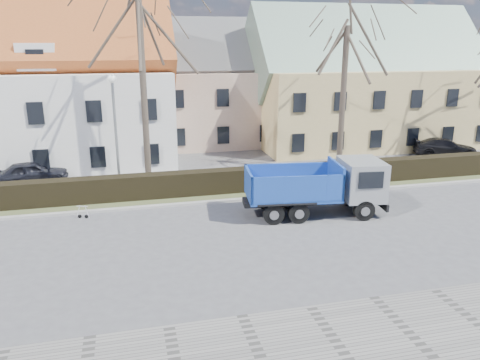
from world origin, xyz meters
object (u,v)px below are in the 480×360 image
object	(u,v)px
dump_truck	(310,188)
parked_car_b	(445,147)
parked_car_a	(32,173)
cart_frame	(78,211)
streetlight	(116,136)

from	to	relation	value
dump_truck	parked_car_b	distance (m)	16.86
parked_car_b	dump_truck	bearing A→B (deg)	146.06
parked_car_a	parked_car_b	distance (m)	28.18
cart_frame	streetlight	bearing A→B (deg)	57.44
parked_car_b	cart_frame	bearing A→B (deg)	128.98
streetlight	parked_car_a	world-z (taller)	streetlight
streetlight	parked_car_b	bearing A→B (deg)	9.40
streetlight	cart_frame	bearing A→B (deg)	-122.56
dump_truck	parked_car_a	bearing A→B (deg)	155.09
cart_frame	parked_car_a	world-z (taller)	parked_car_a
streetlight	cart_frame	xyz separation A→B (m)	(-1.94, -3.04, -2.94)
dump_truck	streetlight	bearing A→B (deg)	156.88
dump_truck	cart_frame	world-z (taller)	dump_truck
parked_car_a	parked_car_b	world-z (taller)	parked_car_a
parked_car_a	dump_truck	bearing A→B (deg)	-132.37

